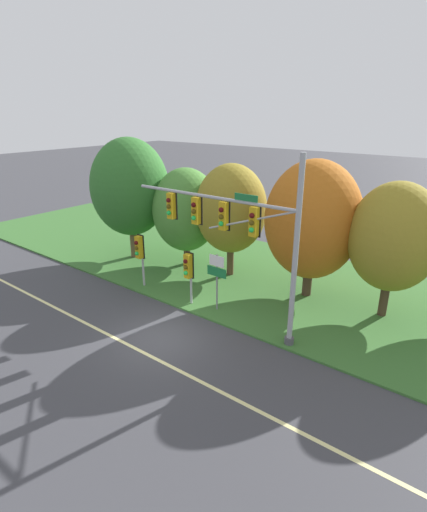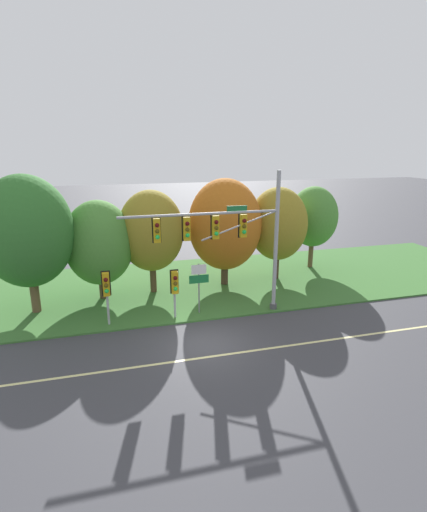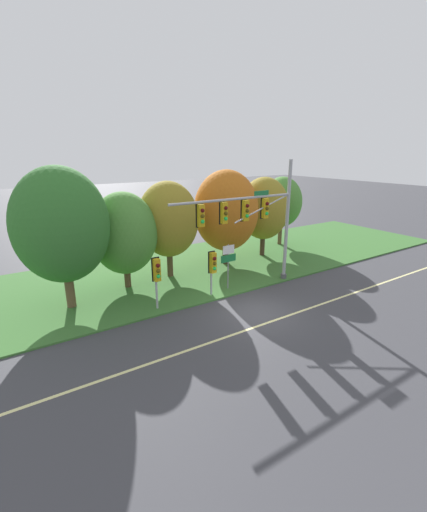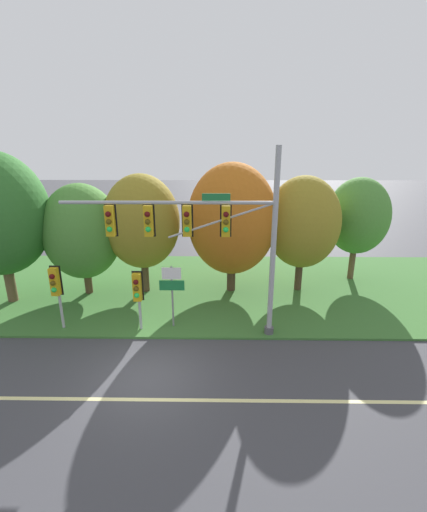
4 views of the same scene
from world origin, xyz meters
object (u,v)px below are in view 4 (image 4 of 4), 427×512
object	(u,v)px
tree_left_of_mast	(82,232)
pedestrian_signal_near_kerb	(56,285)
route_sign_post	(172,287)
tree_mid_verge	(232,220)
tree_behind_signpost	(142,222)
tree_right_far	(358,216)
traffic_signal_mast	(204,230)
pedestrian_signal_further_along	(138,290)
tree_tall_centre	(303,223)

from	to	relation	value
tree_left_of_mast	pedestrian_signal_near_kerb	bearing A→B (deg)	-86.24
route_sign_post	tree_mid_verge	bearing A→B (deg)	56.94
tree_behind_signpost	tree_right_far	xyz separation A→B (m)	(12.29, 2.15, -0.07)
route_sign_post	traffic_signal_mast	bearing A→B (deg)	-21.67
pedestrian_signal_near_kerb	tree_behind_signpost	bearing A→B (deg)	56.93
pedestrian_signal_near_kerb	pedestrian_signal_further_along	size ratio (longest dim) A/B	1.08
tree_behind_signpost	tree_tall_centre	xyz separation A→B (m)	(8.64, 0.37, -0.09)
pedestrian_signal_near_kerb	tree_left_of_mast	bearing A→B (deg)	93.76
traffic_signal_mast	tree_mid_verge	size ratio (longest dim) A/B	1.22
tree_right_far	tree_behind_signpost	bearing A→B (deg)	-170.09
pedestrian_signal_further_along	route_sign_post	bearing A→B (deg)	16.60
tree_mid_verge	tree_left_of_mast	bearing A→B (deg)	-176.43
traffic_signal_mast	tree_left_of_mast	size ratio (longest dim) A/B	1.43
traffic_signal_mast	tree_right_far	size ratio (longest dim) A/B	1.40
pedestrian_signal_near_kerb	pedestrian_signal_further_along	xyz separation A→B (m)	(3.51, -0.05, -0.18)
pedestrian_signal_further_along	route_sign_post	xyz separation A→B (m)	(1.42, 0.42, -0.01)
traffic_signal_mast	pedestrian_signal_near_kerb	distance (m)	6.83
pedestrian_signal_further_along	tree_mid_verge	world-z (taller)	tree_mid_verge
pedestrian_signal_near_kerb	tree_behind_signpost	size ratio (longest dim) A/B	0.46
route_sign_post	tree_tall_centre	bearing A→B (deg)	33.74
tree_tall_centre	tree_right_far	xyz separation A→B (m)	(3.65, 1.78, 0.01)
traffic_signal_mast	tree_right_far	world-z (taller)	traffic_signal_mast
tree_mid_verge	tree_right_far	distance (m)	7.73
pedestrian_signal_near_kerb	tree_tall_centre	xyz separation A→B (m)	(11.51, 4.77, 1.75)
tree_mid_verge	pedestrian_signal_further_along	bearing A→B (deg)	-131.86
tree_left_of_mast	tree_mid_verge	bearing A→B (deg)	3.57
route_sign_post	tree_tall_centre	world-z (taller)	tree_tall_centre
traffic_signal_mast	tree_mid_verge	bearing A→B (deg)	74.75
traffic_signal_mast	route_sign_post	distance (m)	3.08
route_sign_post	tree_mid_verge	xyz separation A→B (m)	(2.76, 4.24, 2.14)
route_sign_post	tree_tall_centre	distance (m)	8.16
tree_behind_signpost	route_sign_post	bearing A→B (deg)	-62.96
pedestrian_signal_near_kerb	tree_left_of_mast	size ratio (longest dim) A/B	0.49
tree_behind_signpost	tree_right_far	size ratio (longest dim) A/B	1.06
tree_left_of_mast	tree_tall_centre	distance (m)	11.81
route_sign_post	pedestrian_signal_further_along	bearing A→B (deg)	-163.40
pedestrian_signal_near_kerb	pedestrian_signal_further_along	world-z (taller)	pedestrian_signal_near_kerb
tree_left_of_mast	tree_right_far	world-z (taller)	tree_right_far
pedestrian_signal_further_along	tree_mid_verge	xyz separation A→B (m)	(4.17, 4.66, 2.12)
route_sign_post	tree_left_of_mast	distance (m)	6.59
tree_mid_verge	tree_tall_centre	xyz separation A→B (m)	(3.83, 0.16, -0.19)
traffic_signal_mast	route_sign_post	size ratio (longest dim) A/B	3.02
tree_left_of_mast	tree_right_far	size ratio (longest dim) A/B	0.98
tree_mid_verge	tree_right_far	bearing A→B (deg)	14.55
pedestrian_signal_near_kerb	tree_right_far	bearing A→B (deg)	23.37
pedestrian_signal_further_along	tree_mid_verge	bearing A→B (deg)	48.14
tree_behind_signpost	tree_right_far	world-z (taller)	tree_behind_signpost
tree_left_of_mast	tree_mid_verge	distance (m)	7.99
pedestrian_signal_further_along	tree_behind_signpost	bearing A→B (deg)	98.19
tree_behind_signpost	tree_mid_verge	world-z (taller)	tree_mid_verge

